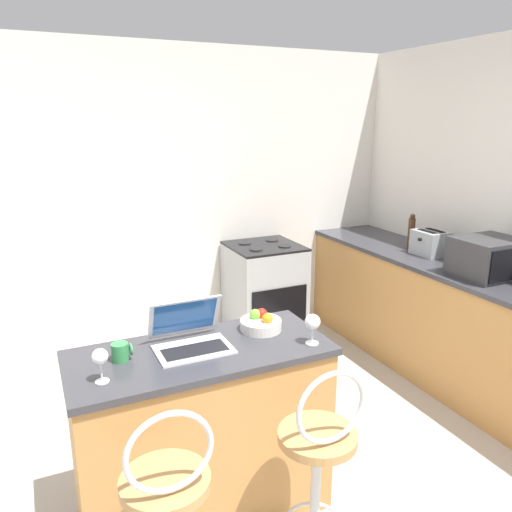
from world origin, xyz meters
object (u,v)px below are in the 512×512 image
toaster (430,243)px  bar_stool_far (318,479)px  fruit_bowl (261,323)px  laptop (190,335)px  mug_green (121,352)px  microwave (488,258)px  wine_glass_short (100,358)px  wine_glass_tall (313,323)px  pepper_mill (411,231)px  stove_range (264,295)px  mug_red (414,238)px

toaster → bar_stool_far: bearing=-143.4°
toaster → fruit_bowl: bearing=-157.7°
laptop → mug_green: 0.34m
microwave → wine_glass_short: size_ratio=2.90×
wine_glass_tall → fruit_bowl: size_ratio=0.71×
pepper_mill → bar_stool_far: bearing=-139.1°
wine_glass_short → wine_glass_tall: (1.00, -0.05, -0.00)m
bar_stool_far → laptop: (-0.36, 0.63, 0.48)m
laptop → wine_glass_short: 0.48m
laptop → toaster: size_ratio=1.39×
toaster → stove_range: (-1.08, 0.85, -0.56)m
microwave → pepper_mill: 0.89m
microwave → fruit_bowl: (-1.83, -0.16, -0.10)m
stove_range → wine_glass_tall: wine_glass_tall is taller
laptop → bar_stool_far: bearing=-60.2°
bar_stool_far → wine_glass_short: (-0.80, 0.45, 0.54)m
toaster → wine_glass_short: bearing=-160.2°
bar_stool_far → mug_red: size_ratio=10.36×
microwave → toaster: 0.61m
laptop → wine_glass_short: (-0.44, -0.18, 0.05)m
toaster → pepper_mill: bearing=81.2°
pepper_mill → wine_glass_short: bearing=-155.6°
wine_glass_tall → mug_green: bearing=166.5°
wine_glass_tall → mug_green: 0.92m
stove_range → pepper_mill: bearing=-27.4°
stove_range → mug_red: mug_red is taller
microwave → fruit_bowl: bearing=-174.9°
mug_red → mug_green: mug_red is taller
bar_stool_far → pepper_mill: 2.66m
fruit_bowl → mug_green: 0.73m
toaster → wine_glass_tall: 2.02m
mug_green → bar_stool_far: bearing=-41.3°
bar_stool_far → microwave: 2.12m
laptop → fruit_bowl: (0.40, 0.03, -0.02)m
laptop → stove_range: (1.21, 1.66, -0.52)m
laptop → mug_green: laptop is taller
stove_range → mug_red: size_ratio=9.21×
microwave → mug_red: size_ratio=4.34×
toaster → wine_glass_tall: (-1.73, -1.03, 0.01)m
mug_red → stove_range: bearing=157.0°
wine_glass_short → mug_red: (2.86, 1.32, -0.06)m
bar_stool_far → wine_glass_tall: (0.19, 0.40, 0.54)m
toaster → mug_green: size_ratio=2.75×
wine_glass_tall → pepper_mill: bearing=36.4°
stove_range → toaster: bearing=-38.4°
mug_red → microwave: bearing=-101.3°
bar_stool_far → stove_range: bar_stool_far is taller
fruit_bowl → mug_green: (-0.73, -0.05, 0.01)m
stove_range → mug_red: 1.42m
laptop → mug_red: (2.42, 1.14, -0.01)m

